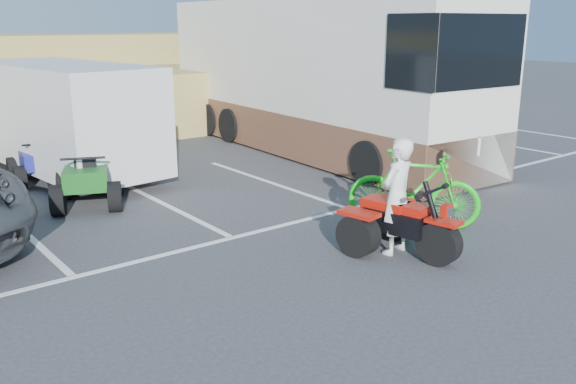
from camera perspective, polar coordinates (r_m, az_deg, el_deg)
ground at (r=8.60m, az=3.58°, el=-8.61°), size 100.00×100.00×0.00m
parking_stripes at (r=12.16m, az=-6.06°, el=-1.31°), size 28.00×5.16×0.01m
grass_embankment at (r=22.07m, az=-24.32°, el=8.77°), size 40.00×8.50×3.10m
red_trike_atv at (r=9.80m, az=10.64°, el=-5.76°), size 1.64×2.00×1.16m
rider at (r=9.58m, az=10.15°, el=-0.42°), size 0.74×0.56×1.84m
green_dirt_bike at (r=10.94m, az=11.68°, el=0.29°), size 1.90×2.26×1.39m
cargo_trailer at (r=15.16m, az=-20.08°, el=6.67°), size 2.86×5.83×2.62m
rv_motorhome at (r=17.34m, az=2.33°, el=9.80°), size 3.58×11.55×4.09m
quad_atv_blue at (r=15.03m, az=-22.20°, el=0.86°), size 1.34×1.69×1.02m
quad_atv_green at (r=12.80m, az=-18.05°, el=-1.17°), size 1.87×2.09×1.12m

